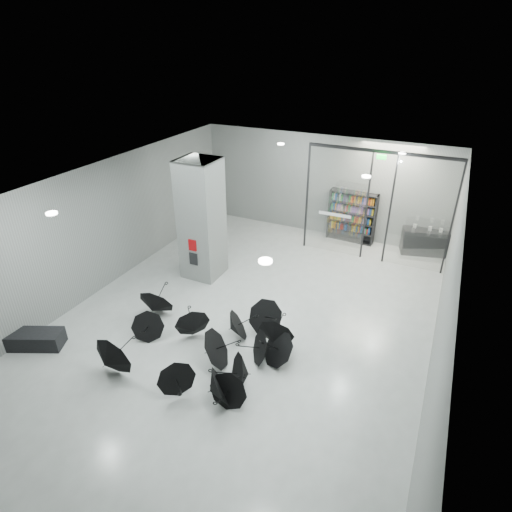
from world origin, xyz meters
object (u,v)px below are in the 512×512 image
at_px(column, 201,220).
at_px(bookshelf, 352,217).
at_px(bench, 36,339).
at_px(shop_counter, 424,242).
at_px(umbrella_cluster, 212,350).

height_order(column, bookshelf, column).
distance_m(bench, shop_counter, 13.24).
height_order(bench, shop_counter, shop_counter).
distance_m(bookshelf, shop_counter, 2.82).
distance_m(bench, umbrella_cluster, 4.72).
relative_size(column, umbrella_cluster, 0.75).
relative_size(bench, bookshelf, 0.68).
bearing_deg(bookshelf, bench, -117.18).
bearing_deg(shop_counter, umbrella_cluster, -131.12).
relative_size(bench, shop_counter, 0.86).
bearing_deg(bookshelf, umbrella_cluster, -96.21).
xyz_separation_m(column, bench, (-1.99, -5.22, -1.78)).
distance_m(column, bookshelf, 6.21).
height_order(column, shop_counter, column).
bearing_deg(umbrella_cluster, bookshelf, 80.50).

